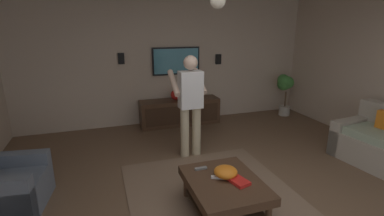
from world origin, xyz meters
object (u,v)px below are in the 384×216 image
object	(u,v)px
wall_speaker_left	(218,59)
book	(239,181)
wall_speaker_right	(121,59)
person_standing	(190,100)
media_console	(180,112)
tv	(176,61)
bowl	(226,172)
remote_white	(218,177)
vase_round	(176,95)
armchair	(2,188)
remote_black	(222,172)
coffee_table	(224,188)
potted_plant_tall	(285,86)
remote_grey	(201,168)

from	to	relation	value
wall_speaker_left	book	bearing A→B (deg)	160.50
wall_speaker_left	wall_speaker_right	bearing A→B (deg)	90.00
person_standing	book	bearing A→B (deg)	-179.96
media_console	tv	bearing A→B (deg)	-180.00
bowl	wall_speaker_right	xyz separation A→B (m)	(3.26, 0.82, 0.97)
remote_white	tv	bearing A→B (deg)	-72.63
tv	vase_round	world-z (taller)	tv
armchair	tv	distance (m)	3.86
bowl	wall_speaker_left	distance (m)	3.62
book	vase_round	distance (m)	3.19
remote_black	person_standing	bearing A→B (deg)	146.10
media_console	bowl	xyz separation A→B (m)	(-3.01, 0.32, 0.19)
bowl	remote_white	bearing A→B (deg)	92.34
vase_round	wall_speaker_left	size ratio (longest dim) A/B	1.00
tv	remote_black	distance (m)	3.30
coffee_table	wall_speaker_right	world-z (taller)	wall_speaker_right
media_console	remote_white	xyz separation A→B (m)	(-3.01, 0.42, 0.14)
armchair	media_console	bearing A→B (deg)	46.99
vase_round	person_standing	bearing A→B (deg)	173.36
person_standing	potted_plant_tall	distance (m)	3.07
media_console	remote_grey	xyz separation A→B (m)	(-2.75, 0.53, 0.14)
armchair	bowl	distance (m)	2.58
remote_white	wall_speaker_right	bearing A→B (deg)	-52.86
potted_plant_tall	remote_white	size ratio (longest dim) A/B	6.55
wall_speaker_right	bowl	bearing A→B (deg)	-165.89
remote_white	vase_round	bearing A→B (deg)	-71.64
potted_plant_tall	person_standing	bearing A→B (deg)	116.16
person_standing	remote_white	size ratio (longest dim) A/B	10.93
wall_speaker_left	remote_grey	bearing A→B (deg)	153.35
remote_black	vase_round	xyz separation A→B (m)	(2.91, -0.24, 0.25)
coffee_table	wall_speaker_right	size ratio (longest dim) A/B	4.55
person_standing	vase_round	size ratio (longest dim) A/B	7.45
media_console	tv	distance (m)	1.09
coffee_table	tv	world-z (taller)	tv
coffee_table	vase_round	world-z (taller)	vase_round
media_console	bowl	world-z (taller)	media_console
armchair	potted_plant_tall	world-z (taller)	potted_plant_tall
potted_plant_tall	vase_round	distance (m)	2.58
tv	coffee_table	bearing A→B (deg)	-6.26
media_console	remote_white	world-z (taller)	media_console
coffee_table	media_console	world-z (taller)	media_console
potted_plant_tall	remote_white	xyz separation A→B (m)	(-2.84, 2.91, -0.29)
remote_grey	remote_black	bearing A→B (deg)	-38.17
remote_white	book	world-z (taller)	book
potted_plant_tall	wall_speaker_right	xyz separation A→B (m)	(0.43, 3.63, 0.72)
book	wall_speaker_left	bearing A→B (deg)	145.52
remote_white	wall_speaker_left	distance (m)	3.67
vase_round	armchair	bearing A→B (deg)	129.68
remote_black	media_console	bearing A→B (deg)	142.27
coffee_table	wall_speaker_right	distance (m)	3.60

